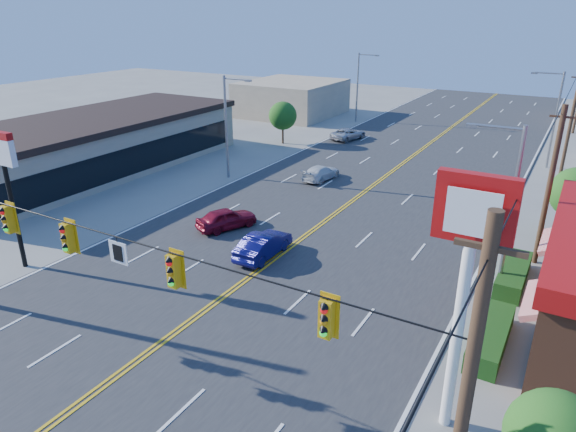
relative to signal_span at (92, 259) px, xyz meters
The scene contains 18 objects.
ground 4.89m from the signal_span, ahead, with size 160.00×160.00×0.00m, color gray.
road 20.58m from the signal_span, 89.66° to the left, with size 20.00×120.00×0.06m, color #2D2D30.
signal_span is the anchor object (origin of this frame).
kfc_pylon 11.87m from the signal_span, 19.78° to the left, with size 2.20×0.36×8.50m.
strip_mall 28.46m from the signal_span, 140.56° to the left, with size 10.40×26.40×4.40m.
pizza_hut_sign 11.60m from the signal_span, 159.81° to the left, with size 1.90×0.30×6.85m.
streetlight_se 17.76m from the signal_span, 52.06° to the left, with size 2.55×0.25×8.00m.
streetlight_ne 39.54m from the signal_span, 73.98° to the left, with size 2.55×0.25×8.00m.
streetlight_sw 24.46m from the signal_span, 115.88° to the left, with size 2.55×0.25×8.00m.
streetlight_nw 49.17m from the signal_span, 102.54° to the left, with size 2.55×0.25×8.00m.
utility_pole_near 21.82m from the signal_span, 55.61° to the left, with size 0.28×0.28×8.40m, color #47301E.
utility_pole_mid 38.06m from the signal_span, 71.11° to the left, with size 0.28×0.28×8.40m, color #47301E.
tree_west 36.42m from the signal_span, 110.75° to the left, with size 2.80×2.80×4.20m.
bld_west_far 52.03m from the signal_span, 112.50° to the left, with size 11.00×12.00×4.20m, color tan.
car_magenta 14.77m from the signal_span, 109.12° to the left, with size 1.52×3.78×1.29m, color maroon.
car_blue 12.02m from the signal_span, 92.96° to the left, with size 1.41×4.05×1.33m, color #0F0E55.
car_white 25.76m from the signal_span, 99.19° to the left, with size 1.57×3.85×1.12m, color silver.
car_silver 39.67m from the signal_span, 101.34° to the left, with size 1.98×4.29×1.19m, color #AFB0B5.
Camera 1 is at (13.14, -9.89, 12.54)m, focal length 32.00 mm.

